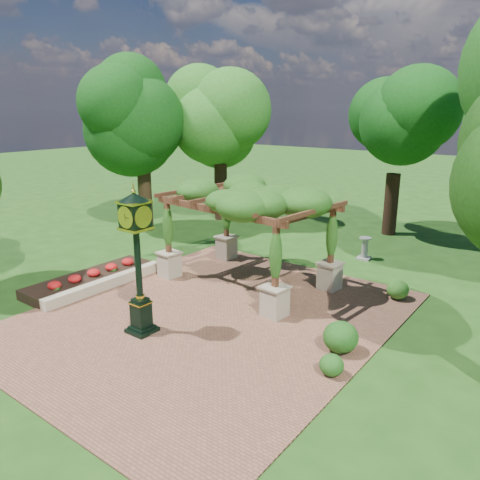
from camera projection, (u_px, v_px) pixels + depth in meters
The scene contains 13 objects.
ground at pixel (190, 329), 14.00m from camera, with size 120.00×120.00×0.00m, color #1E4714.
brick_plaza at pixel (211, 317), 14.77m from camera, with size 10.00×12.00×0.04m, color brown.
border_wall at pixel (106, 284), 17.00m from camera, with size 0.35×5.00×0.40m, color #C6B793.
flower_bed at pixel (91, 279), 17.53m from camera, with size 1.50×5.00×0.36m, color red.
pedestal_clock at pixel (137, 251), 13.06m from camera, with size 0.83×0.83×4.22m.
pergola at pixel (247, 201), 16.77m from camera, with size 6.44×4.43×3.83m.
sundial at pixel (365, 250), 20.30m from camera, with size 0.59×0.59×0.98m.
shrub_front at pixel (332, 365), 11.44m from camera, with size 0.61×0.61×0.55m, color #1F4F16.
shrub_mid at pixel (341, 337), 12.52m from camera, with size 0.95×0.95×0.85m, color #1D4B15.
shrub_back at pixel (398, 290), 16.02m from camera, with size 0.74×0.74×0.67m, color #316B1F.
tree_west_near at pixel (140, 105), 23.60m from camera, with size 4.64×4.64×9.44m.
tree_west_far at pixel (220, 119), 26.22m from camera, with size 4.08×4.08×8.44m.
tree_north at pixel (398, 124), 22.96m from camera, with size 3.99×3.99×8.15m.
Camera 1 is at (8.88, -9.26, 6.39)m, focal length 35.00 mm.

